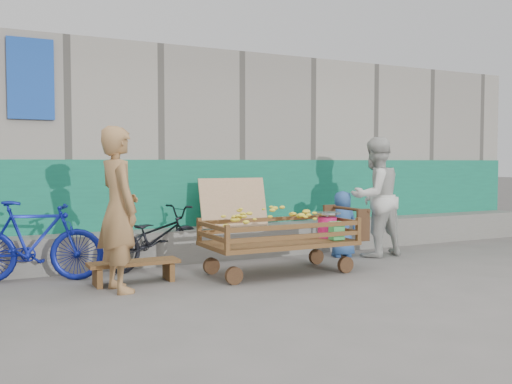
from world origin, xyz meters
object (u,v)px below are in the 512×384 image
woman (375,197)px  bicycle_dark (155,237)px  banana_cart (277,227)px  bench (134,267)px  vendor_man (119,209)px  child (342,224)px  bicycle_blue (33,241)px

woman → bicycle_dark: woman is taller
banana_cart → woman: (1.91, 0.51, 0.29)m
banana_cart → bench: 1.76m
vendor_man → woman: 3.89m
child → bench: bearing=16.7°
bicycle_dark → vendor_man: bearing=125.5°
banana_cart → child: 1.61m
bench → child: 3.20m
child → bicycle_blue: bearing=6.9°
banana_cart → vendor_man: 1.96m
bicycle_dark → woman: bearing=-120.7°
child → bicycle_dark: size_ratio=0.63×
banana_cart → woman: woman is taller
banana_cart → bicycle_dark: bearing=140.1°
vendor_man → bicycle_dark: (0.71, 1.09, -0.47)m
woman → bicycle_blue: woman is taller
bench → bicycle_dark: (0.48, 0.77, 0.21)m
child → bicycle_blue: size_ratio=0.61×
woman → bench: bearing=-0.8°
banana_cart → bicycle_blue: (-2.70, 0.83, -0.11)m
bench → bicycle_blue: (-1.00, 0.58, 0.28)m
vendor_man → child: size_ratio=1.83×
woman → child: 0.62m
bench → bicycle_dark: 0.93m
child → bicycle_blue: child is taller
banana_cart → bicycle_dark: (-1.22, 1.03, -0.17)m
vendor_man → bicycle_blue: vendor_man is taller
woman → child: (-0.45, 0.17, -0.39)m
bench → banana_cart: bearing=-8.4°
child → bicycle_dark: (-2.68, 0.35, -0.08)m
bicycle_dark → bicycle_blue: size_ratio=0.98×
vendor_man → woman: size_ratio=1.01×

